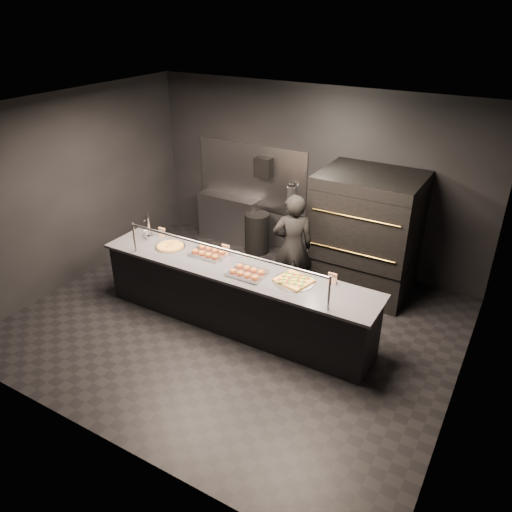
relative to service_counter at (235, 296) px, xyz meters
name	(u,v)px	position (x,y,z in m)	size (l,w,h in m)	color
room	(234,228)	(-0.02, 0.05, 1.03)	(6.04, 6.00, 3.00)	black
service_counter	(235,296)	(0.00, 0.00, 0.00)	(4.10, 0.78, 1.37)	black
pizza_oven	(366,233)	(1.20, 1.90, 0.50)	(1.50, 1.23, 1.91)	black
prep_shelf	(229,218)	(-1.60, 2.32, -0.01)	(1.20, 0.35, 0.90)	#99999E
towel_dispenser	(264,167)	(-0.90, 2.39, 1.09)	(0.30, 0.20, 0.35)	black
fire_extinguisher	(291,199)	(-0.35, 2.40, 0.60)	(0.14, 0.14, 0.51)	#B2B2B7
beer_tap	(149,231)	(-1.60, 0.12, 0.59)	(0.12, 0.18, 0.47)	silver
round_pizza	(170,246)	(-1.16, 0.06, 0.47)	(0.45, 0.45, 0.03)	silver
slider_tray_a	(209,252)	(-0.53, 0.15, 0.49)	(0.57, 0.47, 0.08)	silver
slider_tray_b	(247,272)	(0.25, -0.07, 0.49)	(0.50, 0.37, 0.08)	silver
square_pizza	(294,281)	(0.87, 0.07, 0.47)	(0.54, 0.54, 0.05)	silver
condiment_jar	(147,234)	(-1.67, 0.15, 0.51)	(0.17, 0.07, 0.11)	silver
tent_cards	(235,252)	(-0.17, 0.28, 0.53)	(2.92, 0.04, 0.15)	white
trash_bin	(257,233)	(-0.90, 2.16, -0.09)	(0.45, 0.45, 0.74)	black
worker	(293,247)	(0.32, 1.14, 0.37)	(0.61, 0.40, 1.67)	black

